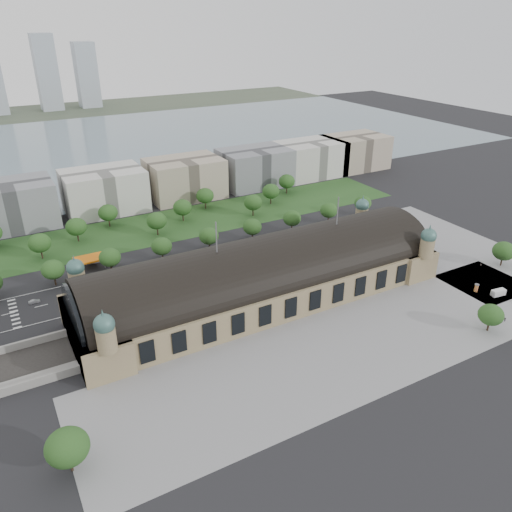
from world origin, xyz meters
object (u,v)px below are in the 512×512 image
traffic_car_4 (234,267)px  traffic_car_5 (285,240)px  bus_west (206,271)px  parked_car_4 (117,302)px  bus_east (305,248)px  traffic_car_6 (361,236)px  parked_car_6 (199,282)px  parked_car_2 (75,318)px  pedestrian_2 (481,265)px  parked_car_5 (186,286)px  parked_car_3 (168,290)px  pedestrian_1 (501,291)px  bus_mid (251,258)px  pedestrian_4 (505,320)px  parked_car_1 (113,305)px  advertising_column (476,288)px  traffic_car_3 (200,267)px  parked_car_0 (115,308)px  traffic_car_2 (135,286)px  petrol_station (91,259)px  traffic_car_1 (34,301)px

traffic_car_4 → traffic_car_5: (36.60, 14.38, -0.00)m
bus_west → traffic_car_4: bearing=-90.6°
parked_car_4 → bus_east: size_ratio=0.36×
traffic_car_6 → parked_car_6: (-92.71, -3.39, -0.10)m
parked_car_2 → pedestrian_2: 177.26m
traffic_car_5 → parked_car_5: size_ratio=0.92×
parked_car_3 → pedestrian_1: pedestrian_1 is taller
parked_car_2 → bus_mid: bearing=66.6°
parked_car_2 → pedestrian_4: bearing=29.4°
parked_car_1 → pedestrian_2: pedestrian_2 is taller
pedestrian_1 → traffic_car_5: bearing=68.9°
parked_car_3 → bus_west: bus_west is taller
parked_car_6 → traffic_car_6: bearing=62.2°
advertising_column → traffic_car_3: bearing=140.6°
parked_car_0 → parked_car_2: parked_car_2 is taller
pedestrian_2 → traffic_car_2: bearing=50.8°
petrol_station → parked_car_1: bearing=-91.4°
traffic_car_1 → pedestrian_2: (183.25, -65.71, 0.12)m
traffic_car_1 → parked_car_3: (50.07, -17.34, 0.06)m
traffic_car_6 → parked_car_2: (-144.75, -6.58, -0.12)m
parked_car_4 → traffic_car_2: bearing=104.2°
pedestrian_1 → bus_mid: bearing=84.5°
parked_car_1 → bus_east: (94.95, 5.09, 1.09)m
bus_mid → parked_car_1: bearing=102.2°
traffic_car_3 → bus_west: bearing=175.0°
traffic_car_4 → bus_mid: size_ratio=0.37×
traffic_car_4 → parked_car_1: size_ratio=0.93×
pedestrian_4 → parked_car_1: bearing=-93.5°
parked_car_2 → parked_car_5: (46.02, 2.42, 0.00)m
bus_west → bus_east: size_ratio=1.04×
bus_west → advertising_column: bearing=-125.0°
bus_west → pedestrian_1: size_ratio=7.72×
traffic_car_6 → parked_car_5: (-98.72, -4.16, -0.12)m
bus_east → bus_mid: bearing=83.7°
parked_car_2 → pedestrian_4: (140.70, -80.80, 0.15)m
petrol_station → traffic_car_6: (128.61, -37.14, -2.14)m
bus_mid → advertising_column: 98.33m
parked_car_3 → advertising_column: 128.47m
traffic_car_2 → parked_car_1: 15.46m
parked_car_4 → pedestrian_4: pedestrian_4 is taller
parked_car_0 → advertising_column: (135.21, -59.57, 1.13)m
parked_car_4 → bus_west: 41.62m
bus_west → parked_car_0: bearing=103.8°
parked_car_0 → bus_west: (43.30, 9.18, 1.15)m
bus_east → parked_car_4: bearing=92.2°
parked_car_6 → parked_car_2: bearing=-116.4°
traffic_car_3 → parked_car_2: size_ratio=0.94×
parked_car_5 → bus_west: bearing=77.0°
traffic_car_2 → pedestrian_4: 146.98m
petrol_station → bus_mid: petrol_station is taller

